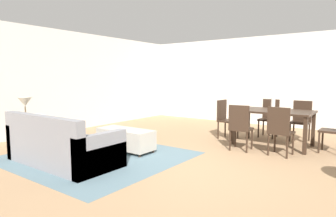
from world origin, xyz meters
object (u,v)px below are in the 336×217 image
object	(u,v)px
dining_chair_near_left	(240,125)
dining_chair_far_right	(301,118)
side_table	(26,129)
dining_table	(274,115)
ottoman_table	(126,138)
dining_chair_far_left	(269,116)
vase_centerpiece	(273,104)
table_lamp	(25,103)
dining_chair_near_right	(280,128)
couch	(61,147)
dining_chair_head_west	(225,117)

from	to	relation	value
dining_chair_near_left	dining_chair_far_right	world-z (taller)	same
side_table	dining_table	xyz separation A→B (m)	(3.81, 3.37, 0.23)
ottoman_table	dining_table	xyz separation A→B (m)	(2.23, 2.21, 0.42)
dining_chair_far_left	vase_centerpiece	size ratio (longest dim) A/B	3.55
table_lamp	dining_chair_near_left	size ratio (longest dim) A/B	0.57
dining_chair_near_right	vase_centerpiece	distance (m)	0.97
couch	table_lamp	xyz separation A→B (m)	(-1.31, 0.10, 0.66)
ottoman_table	side_table	size ratio (longest dim) A/B	2.19
dining_chair_far_right	vase_centerpiece	world-z (taller)	vase_centerpiece
couch	vase_centerpiece	bearing A→B (deg)	54.47
dining_table	dining_chair_near_left	distance (m)	0.97
ottoman_table	dining_chair_near_right	distance (m)	2.95
dining_table	side_table	bearing A→B (deg)	-138.45
side_table	table_lamp	bearing A→B (deg)	180.00
table_lamp	dining_chair_near_right	size ratio (longest dim) A/B	0.57
side_table	dining_chair_far_right	xyz separation A→B (m)	(4.19, 4.22, 0.09)
table_lamp	dining_chair_near_left	distance (m)	4.25
ottoman_table	vase_centerpiece	size ratio (longest dim) A/B	4.60
dining_chair_near_right	dining_chair_head_west	size ratio (longest dim) A/B	1.00
side_table	dining_chair_head_west	bearing A→B (deg)	52.02
dining_chair_near_left	dining_chair_far_left	distance (m)	1.76
couch	table_lamp	world-z (taller)	table_lamp
couch	vase_centerpiece	distance (m)	4.31
dining_chair_near_right	dining_chair_far_left	bearing A→B (deg)	112.53
vase_centerpiece	dining_chair_far_left	bearing A→B (deg)	110.58
dining_table	vase_centerpiece	bearing A→B (deg)	-178.98
ottoman_table	couch	bearing A→B (deg)	-102.19
dining_chair_near_left	dining_chair_far_right	size ratio (longest dim) A/B	1.00
table_lamp	dining_chair_near_right	distance (m)	4.90
dining_table	dining_chair_far_right	distance (m)	0.94
dining_chair_near_left	dining_chair_head_west	distance (m)	1.19
dining_chair_near_left	table_lamp	bearing A→B (deg)	-143.87
couch	dining_chair_near_right	distance (m)	3.90
dining_chair_far_right	dining_chair_head_west	world-z (taller)	same
side_table	dining_chair_far_right	bearing A→B (deg)	45.26
dining_chair_far_right	table_lamp	bearing A→B (deg)	-134.74
side_table	dining_chair_near_right	bearing A→B (deg)	31.60
ottoman_table	table_lamp	xyz separation A→B (m)	(-1.58, -1.16, 0.71)
dining_table	dining_chair_head_west	bearing A→B (deg)	177.83
table_lamp	dining_chair_far_left	xyz separation A→B (m)	(3.46, 4.26, -0.44)
dining_table	vase_centerpiece	distance (m)	0.22
dining_table	dining_chair_head_west	distance (m)	1.15
couch	dining_table	distance (m)	4.30
dining_chair_far_left	dining_chair_head_west	world-z (taller)	same
side_table	dining_chair_near_left	world-z (taller)	dining_chair_near_left
side_table	vase_centerpiece	world-z (taller)	vase_centerpiece
dining_chair_near_left	dining_chair_head_west	world-z (taller)	same
ottoman_table	table_lamp	size ratio (longest dim) A/B	2.27
dining_chair_head_west	vase_centerpiece	distance (m)	1.18
dining_chair_far_right	dining_chair_head_west	bearing A→B (deg)	-152.03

